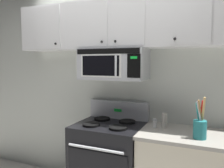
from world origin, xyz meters
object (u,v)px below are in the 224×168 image
at_px(utensil_crock_teal, 200,127).
at_px(salt_shaker, 155,123).
at_px(pepper_mill, 164,121).
at_px(stove_range, 110,161).
at_px(over_range_microwave, 114,64).

distance_m(utensil_crock_teal, salt_shaker, 0.50).
bearing_deg(pepper_mill, stove_range, -171.48).
bearing_deg(utensil_crock_teal, pepper_mill, 149.93).
bearing_deg(stove_range, salt_shaker, 7.54).
relative_size(stove_range, salt_shaker, 11.93).
height_order(stove_range, salt_shaker, stove_range).
xyz_separation_m(over_range_microwave, pepper_mill, (0.60, -0.03, -0.59)).
bearing_deg(pepper_mill, salt_shaker, -166.56).
bearing_deg(pepper_mill, over_range_microwave, 177.40).
bearing_deg(stove_range, pepper_mill, 8.52).
xyz_separation_m(stove_range, utensil_crock_teal, (0.96, -0.12, 0.54)).
xyz_separation_m(over_range_microwave, utensil_crock_teal, (0.96, -0.24, -0.57)).
bearing_deg(over_range_microwave, stove_range, -89.86).
xyz_separation_m(salt_shaker, pepper_mill, (0.10, 0.02, 0.03)).
xyz_separation_m(utensil_crock_teal, salt_shaker, (-0.46, 0.19, -0.06)).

